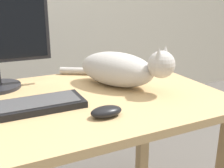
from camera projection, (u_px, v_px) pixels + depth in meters
desk at (58, 125)px, 1.09m from camera, size 1.33×0.75×0.70m
keyboard at (22, 107)px, 0.97m from camera, size 0.44×0.15×0.03m
cat at (121, 68)px, 1.21m from camera, size 0.35×0.54×0.20m
computer_mouse at (106, 112)px, 0.92m from camera, size 0.11×0.06×0.04m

